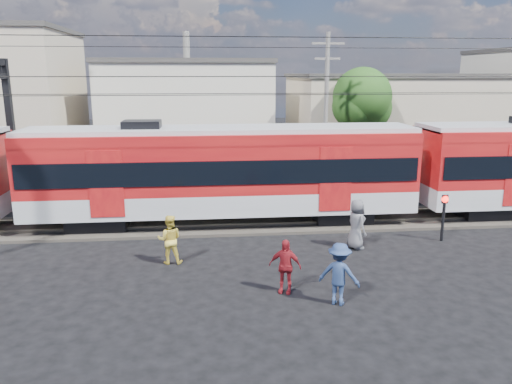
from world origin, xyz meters
TOP-DOWN VIEW (x-y plane):
  - ground at (0.00, 0.00)m, footprint 120.00×120.00m
  - track_bed at (0.00, 8.00)m, footprint 70.00×3.40m
  - rail_near at (0.00, 7.25)m, footprint 70.00×0.12m
  - rail_far at (0.00, 8.75)m, footprint 70.00×0.12m
  - commuter_train at (0.15, 8.00)m, footprint 50.30×3.08m
  - catenary at (-8.65, 8.00)m, footprint 70.00×9.30m
  - building_midwest at (-2.00, 27.00)m, footprint 12.24×12.24m
  - building_mideast at (14.00, 24.00)m, footprint 16.32×10.20m
  - utility_pole_mid at (6.00, 15.00)m, footprint 1.80×0.24m
  - tree_near at (9.19, 18.09)m, footprint 3.82×3.64m
  - pedestrian_b at (-2.01, 3.71)m, footprint 0.85×0.68m
  - pedestrian_c at (2.90, 0.11)m, footprint 1.33×1.13m
  - pedestrian_d at (1.52, 1.01)m, footprint 1.04×0.71m
  - pedestrian_e at (4.73, 4.52)m, footprint 0.84×1.05m
  - crossing_signal at (8.30, 5.00)m, footprint 0.27×0.27m

SIDE VIEW (x-z plane):
  - ground at x=0.00m, z-range 0.00..0.00m
  - track_bed at x=0.00m, z-range 0.00..0.12m
  - rail_near at x=0.00m, z-range 0.12..0.24m
  - rail_far at x=0.00m, z-range 0.12..0.24m
  - pedestrian_d at x=1.52m, z-range 0.00..1.64m
  - pedestrian_b at x=-2.01m, z-range 0.00..1.70m
  - pedestrian_c at x=2.90m, z-range 0.00..1.79m
  - pedestrian_e at x=4.73m, z-range 0.00..1.86m
  - crossing_signal at x=8.30m, z-range 0.36..2.19m
  - commuter_train at x=0.15m, z-range 0.31..4.49m
  - building_mideast at x=14.00m, z-range 0.01..6.31m
  - building_midwest at x=-2.00m, z-range 0.01..7.31m
  - utility_pole_mid at x=6.00m, z-range 0.28..8.78m
  - tree_near at x=9.19m, z-range 1.30..8.02m
  - catenary at x=-8.65m, z-range 1.38..8.89m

